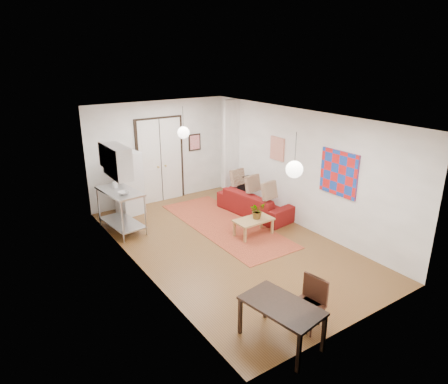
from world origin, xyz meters
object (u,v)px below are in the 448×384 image
dining_chair_far (307,300)px  black_side_chair (238,186)px  dining_chair_near (303,297)px  sofa (255,203)px  fridge (129,183)px  coffee_table (254,221)px  kitchen_counter (121,204)px  dining_table (282,309)px

dining_chair_far → black_side_chair: 5.56m
dining_chair_far → dining_chair_near: bearing=170.6°
sofa → fridge: 3.43m
coffee_table → kitchen_counter: kitchen_counter is taller
coffee_table → dining_chair_far: size_ratio=1.14×
fridge → dining_chair_far: fridge is taller
dining_chair_far → fridge: bearing=175.8°
fridge → kitchen_counter: bearing=-129.2°
dining_chair_far → kitchen_counter: bearing=-176.9°
sofa → kitchen_counter: 3.51m
kitchen_counter → dining_chair_far: 5.26m
fridge → black_side_chair: bearing=-28.0°
coffee_table → kitchen_counter: bearing=141.0°
sofa → fridge: (-2.77, 1.96, 0.53)m
sofa → black_side_chair: bearing=-13.3°
sofa → dining_chair_near: dining_chair_near is taller
coffee_table → dining_table: bearing=-121.6°
sofa → fridge: size_ratio=1.29×
kitchen_counter → fridge: 1.14m
coffee_table → dining_chair_near: size_ratio=1.14×
fridge → dining_table: (-0.05, -6.17, -0.26)m
kitchen_counter → black_side_chair: bearing=-7.8°
fridge → dining_chair_near: fridge is taller
sofa → dining_chair_near: (-2.21, -4.05, 0.15)m
kitchen_counter → black_side_chair: size_ratio=1.60×
fridge → coffee_table: bearing=-65.4°
sofa → coffee_table: size_ratio=2.33×
black_side_chair → fridge: bearing=-19.5°
dining_chair_near → dining_table: bearing=-84.1°
dining_table → dining_chair_near: bearing=15.3°
dining_table → fridge: bearing=89.6°
sofa → dining_chair_far: bearing=144.0°
sofa → dining_chair_far: (-2.21, -4.14, 0.15)m
kitchen_counter → dining_chair_far: size_ratio=1.73×
dining_chair_near → black_side_chair: black_side_chair is taller
dining_table → dining_chair_near: 0.63m
coffee_table → black_side_chair: (0.94, 1.95, 0.16)m
fridge → dining_chair_near: (0.55, -6.01, -0.38)m
coffee_table → black_side_chair: bearing=64.3°
coffee_table → fridge: 3.58m
coffee_table → black_side_chair: black_side_chair is taller
kitchen_counter → dining_chair_near: (1.14, -5.04, -0.22)m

